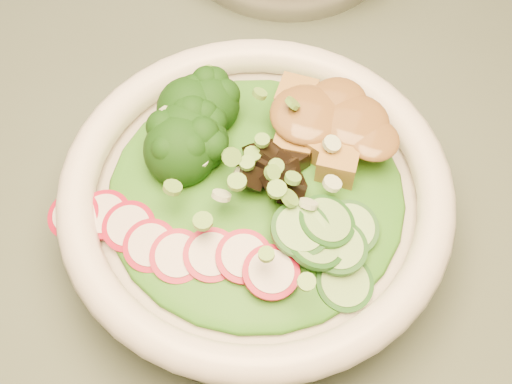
% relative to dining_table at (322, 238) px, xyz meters
% --- Properties ---
extents(dining_table, '(1.20, 0.80, 0.75)m').
position_rel_dining_table_xyz_m(dining_table, '(0.00, 0.00, 0.00)').
color(dining_table, black).
rests_on(dining_table, ground).
extents(salad_bowl, '(0.29, 0.29, 0.08)m').
position_rel_dining_table_xyz_m(salad_bowl, '(-0.04, -0.07, 0.16)').
color(salad_bowl, white).
rests_on(salad_bowl, dining_table).
extents(lettuce_bed, '(0.22, 0.22, 0.03)m').
position_rel_dining_table_xyz_m(lettuce_bed, '(-0.04, -0.07, 0.18)').
color(lettuce_bed, '#206C16').
rests_on(lettuce_bed, salad_bowl).
extents(broccoli_florets, '(0.09, 0.08, 0.05)m').
position_rel_dining_table_xyz_m(broccoli_florets, '(-0.10, -0.05, 0.20)').
color(broccoli_florets, black).
rests_on(broccoli_florets, salad_bowl).
extents(radish_slices, '(0.12, 0.05, 0.02)m').
position_rel_dining_table_xyz_m(radish_slices, '(-0.07, -0.14, 0.18)').
color(radish_slices, maroon).
rests_on(radish_slices, salad_bowl).
extents(cucumber_slices, '(0.08, 0.08, 0.04)m').
position_rel_dining_table_xyz_m(cucumber_slices, '(0.02, -0.11, 0.19)').
color(cucumber_slices, '#8FC26B').
rests_on(cucumber_slices, salad_bowl).
extents(mushroom_heap, '(0.08, 0.08, 0.04)m').
position_rel_dining_table_xyz_m(mushroom_heap, '(-0.04, -0.06, 0.19)').
color(mushroom_heap, black).
rests_on(mushroom_heap, salad_bowl).
extents(tofu_cubes, '(0.10, 0.07, 0.04)m').
position_rel_dining_table_xyz_m(tofu_cubes, '(-0.01, -0.01, 0.19)').
color(tofu_cubes, olive).
rests_on(tofu_cubes, salad_bowl).
extents(peanut_sauce, '(0.08, 0.06, 0.02)m').
position_rel_dining_table_xyz_m(peanut_sauce, '(-0.01, -0.01, 0.21)').
color(peanut_sauce, brown).
rests_on(peanut_sauce, tofu_cubes).
extents(scallion_garnish, '(0.21, 0.21, 0.03)m').
position_rel_dining_table_xyz_m(scallion_garnish, '(-0.04, -0.07, 0.21)').
color(scallion_garnish, '#629E37').
rests_on(scallion_garnish, salad_bowl).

